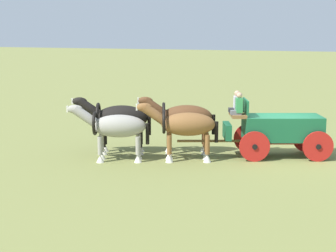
# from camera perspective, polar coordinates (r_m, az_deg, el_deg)

# --- Properties ---
(ground_plane) EXTENTS (220.00, 220.00, 0.00)m
(ground_plane) POSITION_cam_1_polar(r_m,az_deg,el_deg) (21.30, 12.09, -3.23)
(ground_plane) COLOR olive
(show_wagon) EXTENTS (5.78, 3.06, 2.58)m
(show_wagon) POSITION_cam_1_polar(r_m,az_deg,el_deg) (21.03, 11.73, -0.25)
(show_wagon) COLOR #195B38
(show_wagon) RESTS_ON ground
(draft_horse_rear_near) EXTENTS (2.97, 1.66, 2.22)m
(draft_horse_rear_near) POSITION_cam_1_polar(r_m,az_deg,el_deg) (19.90, 1.76, 0.02)
(draft_horse_rear_near) COLOR brown
(draft_horse_rear_near) RESTS_ON ground
(draft_horse_rear_off) EXTENTS (3.00, 1.71, 2.29)m
(draft_horse_rear_off) POSITION_cam_1_polar(r_m,az_deg,el_deg) (21.17, 1.67, 0.81)
(draft_horse_rear_off) COLOR brown
(draft_horse_rear_off) RESTS_ON ground
(draft_horse_lead_near) EXTENTS (2.95, 1.64, 2.15)m
(draft_horse_lead_near) POSITION_cam_1_polar(r_m,az_deg,el_deg) (19.98, -5.72, -0.16)
(draft_horse_lead_near) COLOR #9E998E
(draft_horse_lead_near) RESTS_ON ground
(draft_horse_lead_off) EXTENTS (3.03, 1.73, 2.27)m
(draft_horse_lead_off) POSITION_cam_1_polar(r_m,az_deg,el_deg) (21.24, -5.35, 0.76)
(draft_horse_lead_off) COLOR black
(draft_horse_lead_off) RESTS_ON ground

